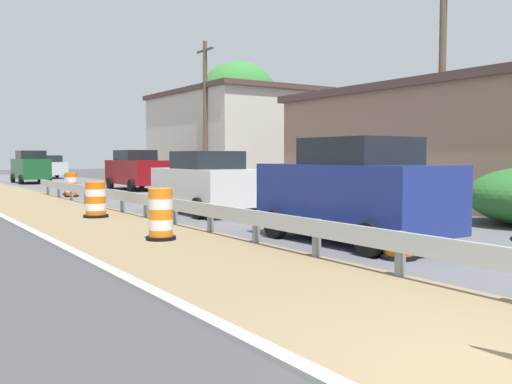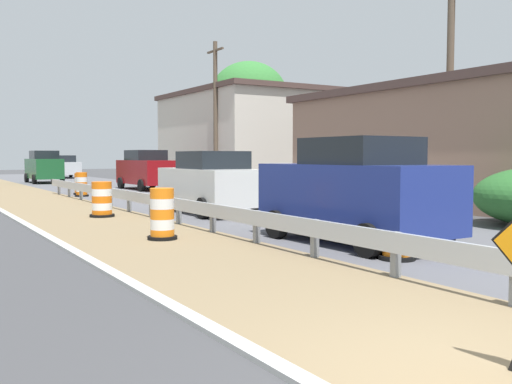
{
  "view_description": "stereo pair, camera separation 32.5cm",
  "coord_description": "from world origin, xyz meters",
  "px_view_note": "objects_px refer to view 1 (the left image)",
  "views": [
    {
      "loc": [
        -4.3,
        -2.62,
        1.86
      ],
      "look_at": [
        2.17,
        7.3,
        1.11
      ],
      "focal_mm": 40.32,
      "sensor_mm": 36.0,
      "label": 1
    },
    {
      "loc": [
        -4.02,
        -2.8,
        1.86
      ],
      "look_at": [
        2.17,
        7.3,
        1.11
      ],
      "focal_mm": 40.32,
      "sensor_mm": 36.0,
      "label": 2
    }
  ],
  "objects_px": {
    "traffic_barrel_far": "(71,186)",
    "utility_pole_near": "(442,86)",
    "car_lead_near_lane": "(354,191)",
    "car_trailing_near_lane": "(136,170)",
    "car_lead_far_lane": "(205,182)",
    "utility_pole_mid": "(205,113)",
    "car_mid_far_lane": "(49,167)",
    "car_trailing_far_lane": "(31,167)",
    "traffic_barrel_mid": "(96,201)",
    "traffic_barrel_close": "(161,216)",
    "traffic_barrel_farther": "(70,185)",
    "traffic_barrel_nearest": "(399,232)"
  },
  "relations": [
    {
      "from": "traffic_barrel_farther",
      "to": "utility_pole_mid",
      "type": "xyz_separation_m",
      "value": [
        7.89,
        1.0,
        3.83
      ]
    },
    {
      "from": "car_lead_near_lane",
      "to": "car_mid_far_lane",
      "type": "height_order",
      "value": "car_lead_near_lane"
    },
    {
      "from": "utility_pole_near",
      "to": "traffic_barrel_farther",
      "type": "bearing_deg",
      "value": 119.11
    },
    {
      "from": "traffic_barrel_close",
      "to": "car_trailing_near_lane",
      "type": "height_order",
      "value": "car_trailing_near_lane"
    },
    {
      "from": "traffic_barrel_far",
      "to": "traffic_barrel_farther",
      "type": "bearing_deg",
      "value": 78.24
    },
    {
      "from": "traffic_barrel_nearest",
      "to": "traffic_barrel_close",
      "type": "height_order",
      "value": "traffic_barrel_close"
    },
    {
      "from": "car_lead_near_lane",
      "to": "car_lead_far_lane",
      "type": "relative_size",
      "value": 0.98
    },
    {
      "from": "traffic_barrel_mid",
      "to": "traffic_barrel_farther",
      "type": "bearing_deg",
      "value": 78.88
    },
    {
      "from": "car_trailing_near_lane",
      "to": "utility_pole_near",
      "type": "bearing_deg",
      "value": 12.18
    },
    {
      "from": "car_lead_far_lane",
      "to": "car_mid_far_lane",
      "type": "bearing_deg",
      "value": -3.75
    },
    {
      "from": "traffic_barrel_mid",
      "to": "utility_pole_mid",
      "type": "bearing_deg",
      "value": 49.46
    },
    {
      "from": "car_trailing_near_lane",
      "to": "car_lead_far_lane",
      "type": "height_order",
      "value": "car_trailing_near_lane"
    },
    {
      "from": "traffic_barrel_far",
      "to": "car_lead_far_lane",
      "type": "bearing_deg",
      "value": -81.24
    },
    {
      "from": "car_trailing_near_lane",
      "to": "car_lead_far_lane",
      "type": "xyz_separation_m",
      "value": [
        -3.02,
        -13.69,
        -0.08
      ]
    },
    {
      "from": "traffic_barrel_farther",
      "to": "car_lead_near_lane",
      "type": "bearing_deg",
      "value": -87.22
    },
    {
      "from": "traffic_barrel_farther",
      "to": "car_trailing_near_lane",
      "type": "distance_m",
      "value": 4.89
    },
    {
      "from": "traffic_barrel_farther",
      "to": "car_mid_far_lane",
      "type": "xyz_separation_m",
      "value": [
        4.31,
        22.11,
        0.5
      ]
    },
    {
      "from": "car_lead_near_lane",
      "to": "utility_pole_near",
      "type": "distance_m",
      "value": 8.89
    },
    {
      "from": "traffic_barrel_close",
      "to": "car_trailing_near_lane",
      "type": "bearing_deg",
      "value": 70.2
    },
    {
      "from": "traffic_barrel_close",
      "to": "traffic_barrel_mid",
      "type": "height_order",
      "value": "traffic_barrel_close"
    },
    {
      "from": "utility_pole_mid",
      "to": "car_mid_far_lane",
      "type": "bearing_deg",
      "value": 99.63
    },
    {
      "from": "traffic_barrel_close",
      "to": "car_lead_far_lane",
      "type": "xyz_separation_m",
      "value": [
        3.6,
        4.7,
        0.49
      ]
    },
    {
      "from": "traffic_barrel_mid",
      "to": "car_lead_near_lane",
      "type": "bearing_deg",
      "value": -69.59
    },
    {
      "from": "car_lead_far_lane",
      "to": "car_mid_far_lane",
      "type": "distance_m",
      "value": 33.65
    },
    {
      "from": "car_lead_far_lane",
      "to": "traffic_barrel_close",
      "type": "bearing_deg",
      "value": 144.0
    },
    {
      "from": "car_mid_far_lane",
      "to": "car_trailing_far_lane",
      "type": "bearing_deg",
      "value": -20.01
    },
    {
      "from": "traffic_barrel_farther",
      "to": "traffic_barrel_close",
      "type": "bearing_deg",
      "value": -98.32
    },
    {
      "from": "traffic_barrel_close",
      "to": "traffic_barrel_mid",
      "type": "distance_m",
      "value": 5.42
    },
    {
      "from": "traffic_barrel_far",
      "to": "utility_pole_near",
      "type": "xyz_separation_m",
      "value": [
        8.63,
        -13.56,
        3.68
      ]
    },
    {
      "from": "traffic_barrel_farther",
      "to": "car_lead_near_lane",
      "type": "height_order",
      "value": "car_lead_near_lane"
    },
    {
      "from": "traffic_barrel_close",
      "to": "utility_pole_near",
      "type": "distance_m",
      "value": 11.36
    },
    {
      "from": "car_trailing_near_lane",
      "to": "traffic_barrel_farther",
      "type": "bearing_deg",
      "value": -62.84
    },
    {
      "from": "car_trailing_near_lane",
      "to": "car_lead_far_lane",
      "type": "relative_size",
      "value": 1.05
    },
    {
      "from": "traffic_barrel_close",
      "to": "traffic_barrel_farther",
      "type": "height_order",
      "value": "traffic_barrel_close"
    },
    {
      "from": "traffic_barrel_close",
      "to": "car_lead_far_lane",
      "type": "bearing_deg",
      "value": 52.53
    },
    {
      "from": "car_lead_far_lane",
      "to": "car_lead_near_lane",
      "type": "bearing_deg",
      "value": 178.85
    },
    {
      "from": "car_trailing_near_lane",
      "to": "utility_pole_near",
      "type": "height_order",
      "value": "utility_pole_near"
    },
    {
      "from": "car_lead_near_lane",
      "to": "traffic_barrel_nearest",
      "type": "bearing_deg",
      "value": 160.21
    },
    {
      "from": "traffic_barrel_far",
      "to": "car_lead_far_lane",
      "type": "height_order",
      "value": "car_lead_far_lane"
    },
    {
      "from": "traffic_barrel_farther",
      "to": "utility_pole_mid",
      "type": "relative_size",
      "value": 0.12
    },
    {
      "from": "traffic_barrel_close",
      "to": "utility_pole_near",
      "type": "xyz_separation_m",
      "value": [
        10.69,
        1.12,
        3.67
      ]
    },
    {
      "from": "traffic_barrel_far",
      "to": "car_lead_near_lane",
      "type": "height_order",
      "value": "car_lead_near_lane"
    },
    {
      "from": "traffic_barrel_close",
      "to": "car_lead_near_lane",
      "type": "height_order",
      "value": "car_lead_near_lane"
    },
    {
      "from": "traffic_barrel_nearest",
      "to": "car_trailing_near_lane",
      "type": "relative_size",
      "value": 0.22
    },
    {
      "from": "traffic_barrel_nearest",
      "to": "car_trailing_near_lane",
      "type": "height_order",
      "value": "car_trailing_near_lane"
    },
    {
      "from": "car_trailing_near_lane",
      "to": "car_trailing_far_lane",
      "type": "xyz_separation_m",
      "value": [
        -3.27,
        11.06,
        0.02
      ]
    },
    {
      "from": "car_trailing_near_lane",
      "to": "utility_pole_near",
      "type": "relative_size",
      "value": 0.6
    },
    {
      "from": "traffic_barrel_mid",
      "to": "car_trailing_near_lane",
      "type": "height_order",
      "value": "car_trailing_near_lane"
    },
    {
      "from": "car_lead_near_lane",
      "to": "car_mid_far_lane",
      "type": "bearing_deg",
      "value": -5.78
    },
    {
      "from": "traffic_barrel_nearest",
      "to": "car_trailing_far_lane",
      "type": "distance_m",
      "value": 34.0
    }
  ]
}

